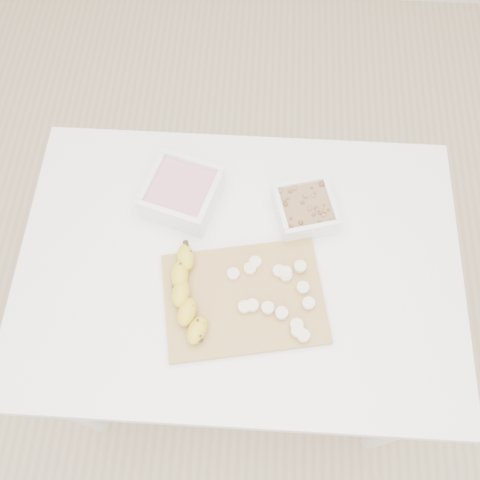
# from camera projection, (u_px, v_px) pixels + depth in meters

# --- Properties ---
(ground) EXTENTS (3.50, 3.50, 0.00)m
(ground) POSITION_uv_depth(u_px,v_px,m) (240.00, 346.00, 1.88)
(ground) COLOR #C6AD89
(ground) RESTS_ON ground
(table) EXTENTS (1.00, 0.70, 0.75)m
(table) POSITION_uv_depth(u_px,v_px,m) (239.00, 279.00, 1.29)
(table) COLOR white
(table) RESTS_ON ground
(bowl_yogurt) EXTENTS (0.20, 0.20, 0.07)m
(bowl_yogurt) POSITION_uv_depth(u_px,v_px,m) (182.00, 193.00, 1.24)
(bowl_yogurt) COLOR white
(bowl_yogurt) RESTS_ON table
(bowl_granola) EXTENTS (0.16, 0.16, 0.06)m
(bowl_granola) POSITION_uv_depth(u_px,v_px,m) (305.00, 209.00, 1.23)
(bowl_granola) COLOR white
(bowl_granola) RESTS_ON table
(cutting_board) EXTENTS (0.38, 0.30, 0.01)m
(cutting_board) POSITION_uv_depth(u_px,v_px,m) (244.00, 298.00, 1.16)
(cutting_board) COLOR #BC8B46
(cutting_board) RESTS_ON table
(banana) EXTENTS (0.07, 0.22, 0.04)m
(banana) POSITION_uv_depth(u_px,v_px,m) (188.00, 295.00, 1.13)
(banana) COLOR gold
(banana) RESTS_ON cutting_board
(banana_slices) EXTENTS (0.19, 0.19, 0.02)m
(banana_slices) POSITION_uv_depth(u_px,v_px,m) (278.00, 294.00, 1.15)
(banana_slices) COLOR beige
(banana_slices) RESTS_ON cutting_board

